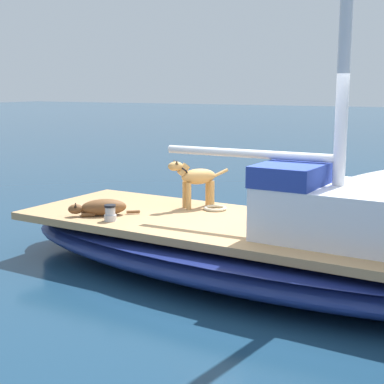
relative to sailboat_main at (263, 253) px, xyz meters
name	(u,v)px	position (x,y,z in m)	size (l,w,h in m)	color
ground_plane	(263,278)	(0.00, 0.00, -0.34)	(120.00, 120.00, 0.00)	navy
sailboat_main	(263,253)	(0.00, 0.00, 0.00)	(2.88, 7.36, 0.66)	navy
cabin_house	(356,210)	(0.06, 1.12, 0.67)	(1.51, 2.29, 0.84)	silver
dog_tan	(196,178)	(-0.61, -1.27, 0.75)	(0.80, 0.63, 0.70)	tan
dog_brown	(101,208)	(0.42, -2.15, 0.43)	(0.67, 0.79, 0.22)	brown
deck_winch	(110,213)	(0.62, -1.86, 0.42)	(0.16, 0.16, 0.21)	#B7B7BC
coiled_rope	(215,208)	(-0.61, -0.96, 0.35)	(0.32, 0.32, 0.04)	beige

